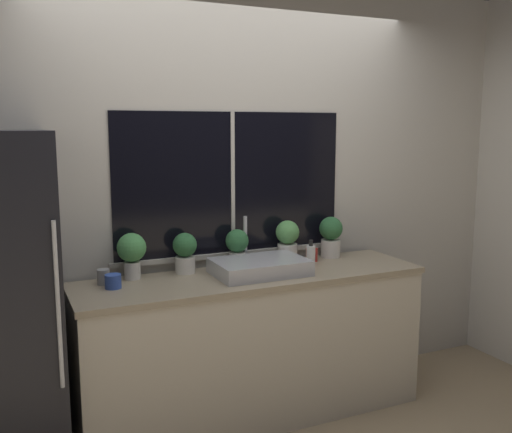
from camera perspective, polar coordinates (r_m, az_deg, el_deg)
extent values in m
cube|color=#BCB7AD|center=(3.64, -2.58, 2.35)|extent=(8.00, 0.06, 2.70)
cube|color=black|center=(3.60, -2.37, 3.38)|extent=(1.52, 0.01, 0.88)
cube|color=#BCB7AD|center=(3.60, -2.34, 3.38)|extent=(0.02, 0.01, 0.88)
cube|color=#BCB7AD|center=(3.67, -2.29, -3.74)|extent=(1.58, 0.04, 0.03)
cube|color=#BCB7AD|center=(5.48, 14.63, 4.31)|extent=(0.06, 7.00, 2.70)
cube|color=beige|center=(3.56, -0.33, -13.10)|extent=(2.09, 0.55, 0.86)
cube|color=gray|center=(3.42, -0.34, -6.12)|extent=(2.12, 0.57, 0.03)
cylinder|color=silver|center=(2.78, -19.18, -8.42)|extent=(0.02, 0.02, 0.79)
cube|color=#ADADB2|center=(3.42, 0.37, -5.05)|extent=(0.55, 0.37, 0.09)
cylinder|color=#B7B7BC|center=(3.61, -1.07, -4.76)|extent=(0.04, 0.04, 0.03)
cylinder|color=#B7B7BC|center=(3.58, -1.08, -2.27)|extent=(0.02, 0.02, 0.29)
cylinder|color=silver|center=(3.39, -12.26, -5.28)|extent=(0.09, 0.09, 0.10)
sphere|color=#478E4C|center=(3.36, -12.34, -3.05)|extent=(0.17, 0.17, 0.17)
cylinder|color=silver|center=(3.47, -7.09, -4.82)|extent=(0.12, 0.12, 0.10)
sphere|color=#2D6638|center=(3.44, -7.13, -2.83)|extent=(0.14, 0.14, 0.14)
cylinder|color=silver|center=(3.58, -1.90, -4.34)|extent=(0.10, 0.10, 0.10)
sphere|color=#2D6638|center=(3.55, -1.91, -2.44)|extent=(0.14, 0.14, 0.14)
cylinder|color=silver|center=(3.73, 3.15, -3.64)|extent=(0.13, 0.13, 0.12)
sphere|color=#569951|center=(3.70, 3.17, -1.58)|extent=(0.15, 0.15, 0.15)
cylinder|color=silver|center=(3.89, 7.47, -3.18)|extent=(0.13, 0.13, 0.12)
sphere|color=#2D6638|center=(3.86, 7.51, -1.18)|extent=(0.16, 0.16, 0.16)
cylinder|color=white|center=(3.61, 5.50, -3.98)|extent=(0.06, 0.06, 0.13)
cylinder|color=black|center=(3.59, 5.52, -2.65)|extent=(0.03, 0.03, 0.04)
cylinder|color=gray|center=(3.31, -15.02, -5.85)|extent=(0.07, 0.07, 0.09)
cylinder|color=#3351AD|center=(3.22, -14.10, -6.31)|extent=(0.09, 0.09, 0.08)
cylinder|color=#B72D28|center=(3.76, 5.60, -3.82)|extent=(0.08, 0.08, 0.08)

